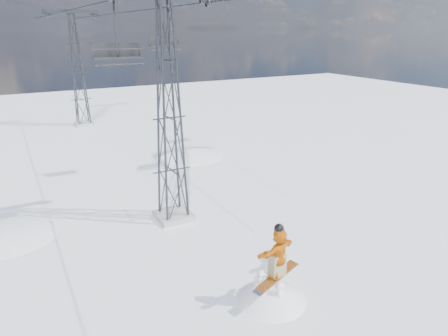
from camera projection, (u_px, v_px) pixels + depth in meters
The scene contains 8 objects.
ground at pixel (237, 309), 14.56m from camera, with size 120.00×120.00×0.00m, color white.
snow_terrain at pixel (56, 274), 33.10m from camera, with size 39.00×37.00×22.00m.
lift_tower_near at pixel (169, 118), 19.72m from camera, with size 5.20×1.80×11.43m.
lift_tower_far at pixel (78, 72), 40.38m from camera, with size 5.20×1.80×11.43m.
haul_cables at pixel (104, 10), 27.45m from camera, with size 4.46×51.00×0.06m.
snowboarder_jump at pixel (270, 333), 15.59m from camera, with size 4.40×4.40×7.25m.
lift_chair_near at pixel (117, 52), 18.01m from camera, with size 2.20×0.63×2.73m.
lift_chair_mid at pixel (165, 42), 24.47m from camera, with size 1.97×0.57×2.44m.
Camera 1 is at (-6.22, -10.31, 9.67)m, focal length 32.00 mm.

